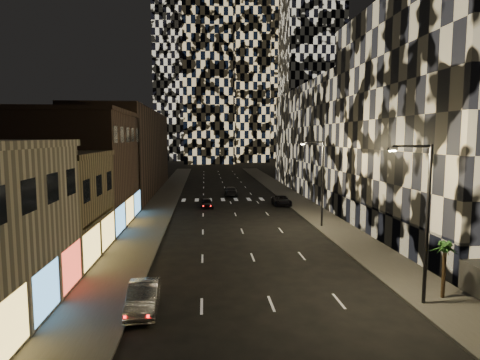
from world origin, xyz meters
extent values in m
cube|color=#47443F|center=(-10.00, 50.00, 0.07)|extent=(4.00, 120.00, 0.15)
cube|color=#47443F|center=(10.00, 50.00, 0.07)|extent=(4.00, 120.00, 0.15)
cube|color=#4C4C47|center=(-7.90, 50.00, 0.07)|extent=(0.20, 120.00, 0.15)
cube|color=#4C4C47|center=(7.90, 50.00, 0.07)|extent=(0.20, 120.00, 0.15)
cube|color=#726544|center=(-17.00, 21.00, 4.00)|extent=(10.00, 10.00, 8.00)
cube|color=#463328|center=(-17.00, 33.50, 6.00)|extent=(10.00, 15.00, 12.00)
cube|color=#463328|center=(-17.00, 60.00, 7.00)|extent=(10.00, 40.00, 14.00)
cube|color=#232326|center=(20.00, 24.50, 11.00)|extent=(16.00, 25.00, 22.00)
cube|color=#383838|center=(12.30, 24.50, 1.50)|extent=(0.60, 25.00, 3.00)
cube|color=#232326|center=(20.00, 57.00, 9.00)|extent=(16.00, 40.00, 18.00)
cube|color=black|center=(35.00, 135.00, 50.00)|extent=(20.00, 20.00, 100.00)
cube|color=black|center=(-12.00, 165.00, 60.00)|extent=(24.00, 24.00, 120.00)
cube|color=black|center=(-2.00, 140.00, 47.50)|extent=(18.00, 18.00, 95.00)
cylinder|color=black|center=(8.60, 10.00, 4.65)|extent=(0.20, 0.20, 9.00)
cylinder|color=black|center=(7.50, 10.00, 9.05)|extent=(2.20, 0.14, 0.14)
cube|color=black|center=(6.40, 10.00, 8.93)|extent=(0.50, 0.25, 0.18)
cube|color=#FFEAB2|center=(6.40, 10.00, 8.81)|extent=(0.35, 0.18, 0.06)
cylinder|color=black|center=(8.60, 30.00, 4.65)|extent=(0.20, 0.20, 9.00)
cylinder|color=black|center=(7.50, 30.00, 9.05)|extent=(2.20, 0.14, 0.14)
cube|color=black|center=(6.40, 30.00, 8.93)|extent=(0.50, 0.25, 0.18)
cube|color=#FFEAB2|center=(6.40, 30.00, 8.81)|extent=(0.35, 0.18, 0.06)
imported|color=gray|center=(-7.20, 10.73, 0.76)|extent=(1.82, 4.66, 1.51)
imported|color=black|center=(-3.50, 42.99, 0.64)|extent=(1.88, 3.91, 1.29)
imported|color=black|center=(0.50, 53.98, 0.75)|extent=(2.34, 5.25, 1.50)
imported|color=black|center=(7.00, 44.08, 0.69)|extent=(2.35, 4.98, 1.37)
cylinder|color=#47331E|center=(10.14, 10.64, 1.60)|extent=(0.22, 0.22, 2.90)
sphere|color=#1F4B1A|center=(10.14, 10.64, 3.18)|extent=(0.63, 0.63, 0.63)
cone|color=#1F4B1A|center=(10.37, 10.63, 3.14)|extent=(1.27, 0.32, 0.77)
cone|color=#1F4B1A|center=(10.29, 10.81, 3.14)|extent=(1.03, 1.11, 0.77)
cone|color=#1F4B1A|center=(10.10, 10.87, 3.14)|extent=(0.46, 1.28, 0.77)
cone|color=#1F4B1A|center=(9.94, 10.75, 3.14)|extent=(1.22, 0.83, 0.77)
cone|color=#1F4B1A|center=(9.93, 10.56, 3.14)|extent=(1.26, 0.72, 0.77)
cone|color=#1F4B1A|center=(10.08, 10.43, 3.14)|extent=(0.59, 1.28, 0.77)
cone|color=#1F4B1A|center=(10.27, 10.46, 3.14)|extent=(0.93, 1.17, 0.77)
camera|label=1|loc=(-3.75, -10.94, 9.54)|focal=30.00mm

